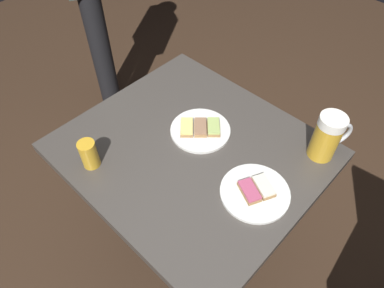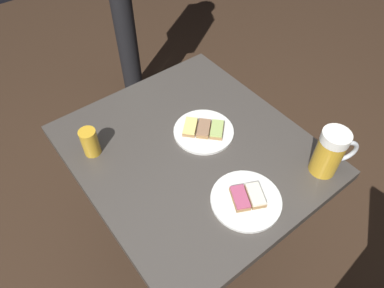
% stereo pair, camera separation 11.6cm
% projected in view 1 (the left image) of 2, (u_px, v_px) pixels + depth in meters
% --- Properties ---
extents(ground_plane, '(6.00, 6.00, 0.00)m').
position_uv_depth(ground_plane, '(192.00, 243.00, 1.72)').
color(ground_plane, '#382619').
extents(cafe_table, '(0.81, 0.73, 0.72)m').
position_uv_depth(cafe_table, '(192.00, 174.00, 1.29)').
color(cafe_table, black).
rests_on(cafe_table, ground_plane).
extents(plate_near, '(0.21, 0.21, 0.03)m').
position_uv_depth(plate_near, '(200.00, 129.00, 1.22)').
color(plate_near, white).
rests_on(plate_near, cafe_table).
extents(plate_far, '(0.21, 0.21, 0.03)m').
position_uv_depth(plate_far, '(256.00, 191.00, 1.05)').
color(plate_far, white).
rests_on(plate_far, cafe_table).
extents(beer_mug, '(0.09, 0.14, 0.17)m').
position_uv_depth(beer_mug, '(328.00, 136.00, 1.10)').
color(beer_mug, gold).
rests_on(beer_mug, cafe_table).
extents(beer_glass_small, '(0.06, 0.06, 0.10)m').
position_uv_depth(beer_glass_small, '(89.00, 154.00, 1.09)').
color(beer_glass_small, gold).
rests_on(beer_glass_small, cafe_table).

